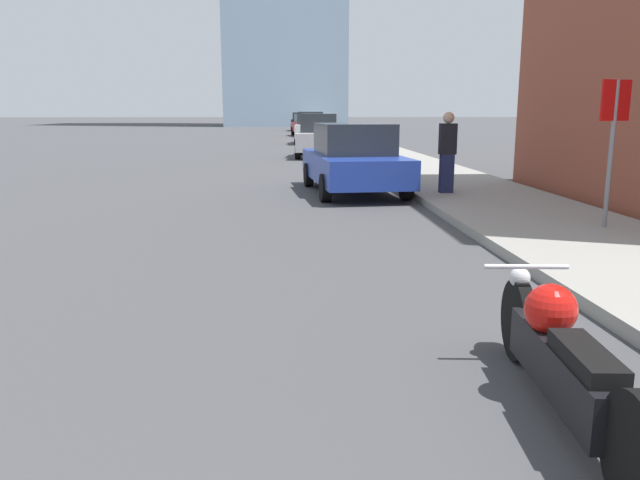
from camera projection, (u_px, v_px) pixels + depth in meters
The scene contains 9 objects.
sidewalk at pixel (352, 141), 38.51m from camera, with size 2.97×240.00×0.15m.
motorcycle at pixel (561, 357), 3.90m from camera, with size 0.62×2.58×0.80m.
parked_car_blue at pixel (354, 159), 14.62m from camera, with size 2.25×4.65×1.62m.
parked_car_silver at pixel (319, 136), 26.14m from camera, with size 2.15×4.47×1.79m.
parked_car_white at pixel (311, 128), 36.81m from camera, with size 2.08×4.49×1.86m.
parked_car_red at pixel (305, 125), 47.98m from camera, with size 2.15×4.54×1.68m.
parked_car_black at pixel (300, 122), 60.67m from camera, with size 1.95×4.22×1.76m.
stop_sign at pixel (613, 128), 9.31m from camera, with size 0.57×0.26×2.21m.
pedestrian at pixel (447, 151), 13.50m from camera, with size 0.36×0.24×1.74m.
Camera 1 is at (1.17, 1.25, 1.91)m, focal length 35.00 mm.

